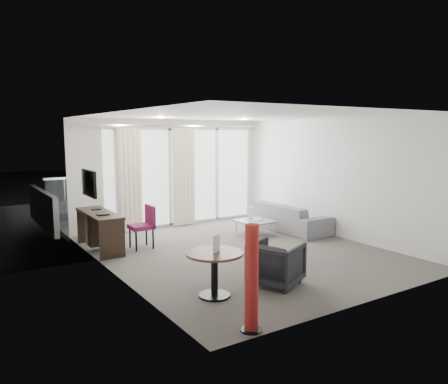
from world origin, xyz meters
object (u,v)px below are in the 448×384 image
round_table (214,274)px  coffee_table (255,228)px  rattan_chair_a (201,202)px  rattan_chair_b (221,195)px  sofa (288,217)px  tub_armchair (276,264)px  red_lamp (252,278)px  desk (100,231)px  desk_chair (141,227)px

round_table → coffee_table: round_table is taller
rattan_chair_a → rattan_chair_b: (1.03, 0.58, 0.05)m
sofa → tub_armchair: bearing=136.1°
rattan_chair_b → red_lamp: bearing=-111.9°
coffee_table → round_table: bearing=-135.5°
red_lamp → desk: bearing=94.9°
red_lamp → coffee_table: bearing=52.5°
desk_chair → coffee_table: 2.62m
red_lamp → rattan_chair_a: 7.35m
desk_chair → sofa: bearing=-4.0°
round_table → red_lamp: size_ratio=0.63×
coffee_table → rattan_chair_a: size_ratio=1.01×
tub_armchair → red_lamp: bearing=105.5°
desk → tub_armchair: size_ratio=2.20×
round_table → rattan_chair_a: 6.23m
desk_chair → tub_armchair: (0.91, -3.08, -0.10)m
desk_chair → coffee_table: bearing=-5.7°
desk → coffee_table: size_ratio=2.15×
round_table → sofa: 4.55m
desk_chair → red_lamp: (-0.34, -4.13, 0.20)m
red_lamp → tub_armchair: bearing=40.3°
desk_chair → rattan_chair_b: (3.84, 3.08, -0.02)m
desk → tub_armchair: bearing=-64.6°
desk → tub_armchair: (1.63, -3.42, -0.04)m
round_table → rattan_chair_b: (3.97, 6.07, 0.09)m
desk_chair → sofa: desk_chair is taller
desk → coffee_table: desk is taller
rattan_chair_a → coffee_table: bearing=-87.6°
desk_chair → rattan_chair_a: size_ratio=1.17×
desk_chair → red_lamp: size_ratio=0.68×
desk_chair → coffee_table: desk_chair is taller
desk → sofa: size_ratio=0.73×
round_table → rattan_chair_b: size_ratio=0.97×
rattan_chair_a → tub_armchair: bearing=-102.0°
sofa → red_lamp: bearing=134.3°
desk_chair → rattan_chair_a: 3.76m
desk_chair → sofa: size_ratio=0.39×
desk → coffee_table: bearing=-11.2°
round_table → tub_armchair: tub_armchair is taller
desk → rattan_chair_a: 4.14m
sofa → rattan_chair_b: 3.42m
rattan_chair_a → rattan_chair_b: rattan_chair_b is taller
tub_armchair → coffee_table: size_ratio=0.98×
coffee_table → sofa: sofa is taller
desk → coffee_table: 3.38m
desk → red_lamp: (0.38, -4.48, 0.26)m
rattan_chair_a → rattan_chair_b: bearing=35.9°
desk → rattan_chair_b: size_ratio=1.93×
desk_chair → tub_armchair: bearing=-72.5°
round_table → rattan_chair_b: bearing=56.8°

